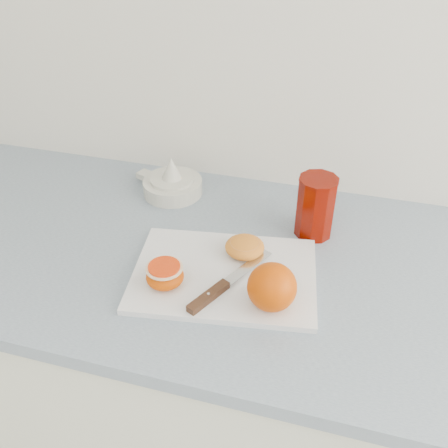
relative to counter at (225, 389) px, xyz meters
name	(u,v)px	position (x,y,z in m)	size (l,w,h in m)	color
counter	(225,389)	(0.00, 0.00, 0.00)	(2.53, 0.64, 0.89)	white
cutting_board	(224,275)	(0.02, -0.07, 0.45)	(0.34, 0.24, 0.01)	silver
whole_orange	(272,287)	(0.12, -0.13, 0.50)	(0.09, 0.09, 0.09)	#D54E00
half_orange	(165,275)	(-0.08, -0.13, 0.48)	(0.07, 0.07, 0.04)	#D54E00
squeezed_shell	(245,247)	(0.04, -0.01, 0.47)	(0.08, 0.08, 0.03)	orange
paring_knife	(216,291)	(0.02, -0.13, 0.46)	(0.11, 0.20, 0.01)	#452817
citrus_juicer	(172,183)	(-0.18, 0.19, 0.47)	(0.17, 0.14, 0.09)	silver
red_tumbler	(315,209)	(0.16, 0.12, 0.51)	(0.08, 0.08, 0.13)	#6D0A00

